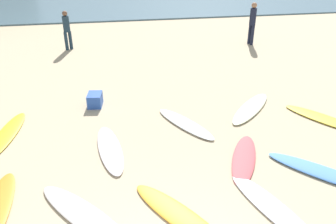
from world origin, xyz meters
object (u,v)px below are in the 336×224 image
at_px(surfboard_1, 85,216).
at_px(surfboard_5, 244,159).
at_px(surfboard_8, 7,134).
at_px(beachgoer_near, 67,29).
at_px(surfboard_2, 180,216).
at_px(surfboard_7, 251,108).
at_px(surfboard_6, 326,174).
at_px(beachgoer_mid, 252,21).
at_px(surfboard_3, 110,149).
at_px(beach_cooler, 95,100).
at_px(surfboard_0, 325,119).
at_px(surfboard_4, 274,209).
at_px(surfboard_9, 185,124).

height_order(surfboard_1, surfboard_5, surfboard_1).
xyz_separation_m(surfboard_5, surfboard_8, (-5.66, 2.04, 0.00)).
distance_m(surfboard_1, beachgoer_near, 10.42).
relative_size(surfboard_2, surfboard_7, 1.01).
distance_m(surfboard_6, beachgoer_mid, 9.61).
xyz_separation_m(surfboard_3, surfboard_7, (4.13, 1.48, 0.00)).
height_order(surfboard_5, beach_cooler, beach_cooler).
height_order(surfboard_5, surfboard_6, surfboard_6).
bearing_deg(surfboard_1, surfboard_3, 35.72).
bearing_deg(beachgoer_near, beach_cooler, -108.53).
xyz_separation_m(surfboard_3, surfboard_5, (3.04, -0.90, -0.01)).
height_order(surfboard_2, beach_cooler, beach_cooler).
relative_size(surfboard_1, beach_cooler, 4.72).
bearing_deg(surfboard_3, beachgoer_near, 93.13).
bearing_deg(surfboard_5, surfboard_1, 44.34).
relative_size(surfboard_0, beach_cooler, 4.43).
relative_size(surfboard_4, surfboard_9, 1.12).
bearing_deg(surfboard_6, surfboard_0, -165.62).
xyz_separation_m(surfboard_0, beachgoer_mid, (0.56, 7.13, 1.01)).
height_order(surfboard_6, surfboard_9, surfboard_6).
xyz_separation_m(surfboard_1, beachgoer_mid, (7.00, 9.78, 1.01)).
xyz_separation_m(surfboard_1, surfboard_8, (-2.11, 3.28, -0.01)).
distance_m(surfboard_2, surfboard_9, 3.42).
xyz_separation_m(surfboard_2, surfboard_7, (2.90, 3.90, 0.01)).
distance_m(surfboard_2, surfboard_8, 5.24).
xyz_separation_m(surfboard_5, beachgoer_mid, (3.45, 8.54, 1.01)).
xyz_separation_m(surfboard_5, surfboard_7, (1.09, 2.38, 0.01)).
bearing_deg(beachgoer_mid, surfboard_0, -19.95).
relative_size(surfboard_1, surfboard_8, 1.08).
xyz_separation_m(surfboard_5, surfboard_9, (-1.00, 1.80, 0.01)).
bearing_deg(surfboard_8, surfboard_6, 166.65).
relative_size(surfboard_4, surfboard_6, 0.93).
relative_size(surfboard_0, surfboard_5, 1.16).
distance_m(surfboard_7, beachgoer_mid, 6.68).
height_order(surfboard_9, beach_cooler, beach_cooler).
bearing_deg(surfboard_2, surfboard_8, -77.54).
bearing_deg(surfboard_8, beachgoer_mid, -136.16).
distance_m(beachgoer_mid, beach_cooler, 8.63).
relative_size(surfboard_6, surfboard_7, 1.10).
height_order(surfboard_3, surfboard_6, surfboard_6).
relative_size(surfboard_5, beachgoer_near, 1.23).
relative_size(surfboard_7, beachgoer_near, 1.41).
height_order(surfboard_4, beachgoer_mid, beachgoer_mid).
bearing_deg(beachgoer_near, beachgoer_mid, -34.32).
relative_size(surfboard_5, beach_cooler, 3.83).
xyz_separation_m(surfboard_9, beach_cooler, (-2.42, 1.58, 0.15)).
distance_m(surfboard_2, surfboard_7, 4.86).
relative_size(beachgoer_near, beach_cooler, 3.11).
relative_size(surfboard_3, beachgoer_mid, 1.17).
bearing_deg(surfboard_5, surfboard_7, -89.47).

